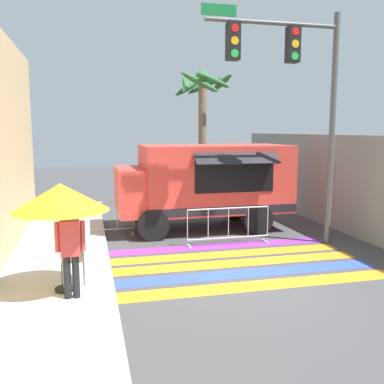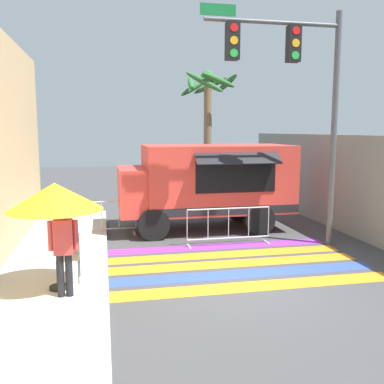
{
  "view_description": "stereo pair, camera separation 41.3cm",
  "coord_description": "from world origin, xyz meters",
  "px_view_note": "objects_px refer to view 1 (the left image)",
  "views": [
    {
      "loc": [
        -3.2,
        -8.13,
        3.14
      ],
      "look_at": [
        -0.47,
        3.05,
        1.47
      ],
      "focal_mm": 40.0,
      "sensor_mm": 36.0,
      "label": 1
    },
    {
      "loc": [
        -2.8,
        -8.22,
        3.14
      ],
      "look_at": [
        -0.47,
        3.05,
        1.47
      ],
      "focal_mm": 40.0,
      "sensor_mm": 36.0,
      "label": 2
    }
  ],
  "objects_px": {
    "patio_umbrella": "(61,198)",
    "food_truck": "(202,181)",
    "palm_tree": "(203,108)",
    "folding_chair": "(73,254)",
    "traffic_signal_pole": "(294,80)",
    "barricade_side": "(100,219)",
    "vendor_person": "(70,247)",
    "barricade_front": "(228,226)"
  },
  "relations": [
    {
      "from": "food_truck",
      "to": "palm_tree",
      "type": "height_order",
      "value": "palm_tree"
    },
    {
      "from": "folding_chair",
      "to": "barricade_side",
      "type": "bearing_deg",
      "value": 66.98
    },
    {
      "from": "folding_chair",
      "to": "barricade_front",
      "type": "relative_size",
      "value": 0.39
    },
    {
      "from": "food_truck",
      "to": "folding_chair",
      "type": "bearing_deg",
      "value": -131.49
    },
    {
      "from": "traffic_signal_pole",
      "to": "barricade_front",
      "type": "xyz_separation_m",
      "value": [
        -1.59,
        0.49,
        -3.92
      ]
    },
    {
      "from": "patio_umbrella",
      "to": "palm_tree",
      "type": "xyz_separation_m",
      "value": [
        5.11,
        8.96,
        2.11
      ]
    },
    {
      "from": "food_truck",
      "to": "patio_umbrella",
      "type": "bearing_deg",
      "value": -129.36
    },
    {
      "from": "vendor_person",
      "to": "barricade_front",
      "type": "height_order",
      "value": "vendor_person"
    },
    {
      "from": "patio_umbrella",
      "to": "barricade_front",
      "type": "relative_size",
      "value": 0.87
    },
    {
      "from": "patio_umbrella",
      "to": "palm_tree",
      "type": "relative_size",
      "value": 0.37
    },
    {
      "from": "folding_chair",
      "to": "palm_tree",
      "type": "relative_size",
      "value": 0.17
    },
    {
      "from": "patio_umbrella",
      "to": "folding_chair",
      "type": "xyz_separation_m",
      "value": [
        0.15,
        0.52,
        -1.22
      ]
    },
    {
      "from": "vendor_person",
      "to": "barricade_side",
      "type": "bearing_deg",
      "value": 98.74
    },
    {
      "from": "barricade_side",
      "to": "patio_umbrella",
      "type": "bearing_deg",
      "value": -99.71
    },
    {
      "from": "vendor_person",
      "to": "barricade_side",
      "type": "height_order",
      "value": "vendor_person"
    },
    {
      "from": "food_truck",
      "to": "barricade_side",
      "type": "height_order",
      "value": "food_truck"
    },
    {
      "from": "traffic_signal_pole",
      "to": "vendor_person",
      "type": "relative_size",
      "value": 3.69
    },
    {
      "from": "barricade_front",
      "to": "patio_umbrella",
      "type": "bearing_deg",
      "value": -145.74
    },
    {
      "from": "vendor_person",
      "to": "palm_tree",
      "type": "xyz_separation_m",
      "value": [
        4.96,
        9.36,
        2.94
      ]
    },
    {
      "from": "food_truck",
      "to": "vendor_person",
      "type": "distance_m",
      "value": 6.52
    },
    {
      "from": "traffic_signal_pole",
      "to": "vendor_person",
      "type": "xyz_separation_m",
      "value": [
        -5.66,
        -2.78,
        -3.36
      ]
    },
    {
      "from": "traffic_signal_pole",
      "to": "vendor_person",
      "type": "bearing_deg",
      "value": -153.82
    },
    {
      "from": "patio_umbrella",
      "to": "palm_tree",
      "type": "distance_m",
      "value": 10.53
    },
    {
      "from": "traffic_signal_pole",
      "to": "palm_tree",
      "type": "relative_size",
      "value": 1.12
    },
    {
      "from": "food_truck",
      "to": "vendor_person",
      "type": "xyz_separation_m",
      "value": [
        -3.83,
        -5.25,
        -0.47
      ]
    },
    {
      "from": "patio_umbrella",
      "to": "folding_chair",
      "type": "relative_size",
      "value": 2.2
    },
    {
      "from": "patio_umbrella",
      "to": "palm_tree",
      "type": "height_order",
      "value": "palm_tree"
    },
    {
      "from": "food_truck",
      "to": "vendor_person",
      "type": "bearing_deg",
      "value": -126.09
    },
    {
      "from": "food_truck",
      "to": "barricade_front",
      "type": "height_order",
      "value": "food_truck"
    },
    {
      "from": "barricade_front",
      "to": "folding_chair",
      "type": "bearing_deg",
      "value": -149.99
    },
    {
      "from": "barricade_front",
      "to": "palm_tree",
      "type": "distance_m",
      "value": 7.08
    },
    {
      "from": "vendor_person",
      "to": "palm_tree",
      "type": "distance_m",
      "value": 10.99
    },
    {
      "from": "traffic_signal_pole",
      "to": "patio_umbrella",
      "type": "bearing_deg",
      "value": -157.69
    },
    {
      "from": "patio_umbrella",
      "to": "folding_chair",
      "type": "bearing_deg",
      "value": 73.87
    },
    {
      "from": "folding_chair",
      "to": "food_truck",
      "type": "bearing_deg",
      "value": 34.37
    },
    {
      "from": "folding_chair",
      "to": "palm_tree",
      "type": "distance_m",
      "value": 10.34
    },
    {
      "from": "traffic_signal_pole",
      "to": "folding_chair",
      "type": "height_order",
      "value": "traffic_signal_pole"
    },
    {
      "from": "patio_umbrella",
      "to": "food_truck",
      "type": "bearing_deg",
      "value": 50.64
    },
    {
      "from": "vendor_person",
      "to": "barricade_side",
      "type": "distance_m",
      "value": 5.15
    },
    {
      "from": "folding_chair",
      "to": "barricade_side",
      "type": "xyz_separation_m",
      "value": [
        0.65,
        4.16,
        -0.18
      ]
    },
    {
      "from": "folding_chair",
      "to": "palm_tree",
      "type": "height_order",
      "value": "palm_tree"
    },
    {
      "from": "palm_tree",
      "to": "folding_chair",
      "type": "bearing_deg",
      "value": -120.47
    }
  ]
}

